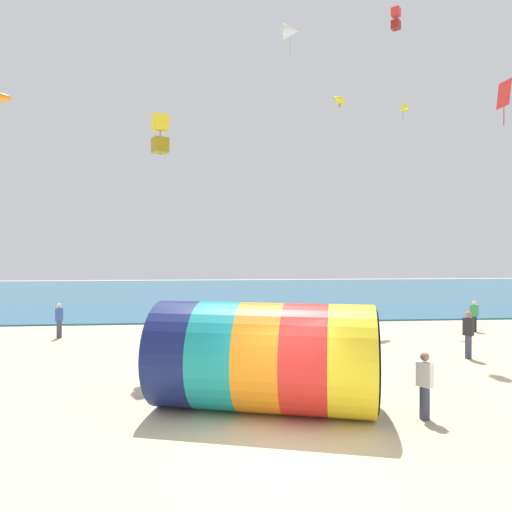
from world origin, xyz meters
TOP-DOWN VIEW (x-y plane):
  - ground_plane at (0.00, 0.00)m, footprint 120.00×120.00m
  - sea at (0.00, 36.91)m, footprint 120.00×40.00m
  - giant_inflatable_tube at (-0.06, 2.45)m, footprint 6.12×4.18m
  - kite_handler at (3.75, 1.48)m, footprint 0.40×0.42m
  - kite_yellow_delta at (9.88, 17.17)m, footprint 0.86×0.78m
  - kite_white_delta at (3.14, 17.61)m, footprint 1.16×1.06m
  - kite_red_box at (7.69, 12.92)m, footprint 0.55×0.55m
  - kite_yellow_parafoil at (6.19, 17.75)m, footprint 1.19×1.19m
  - kite_yellow_box at (-3.42, 8.80)m, footprint 0.74×0.74m
  - kite_red_diamond at (10.54, 8.64)m, footprint 0.20×0.76m
  - bystander_near_water at (11.95, 13.10)m, footprint 0.40×0.29m
  - bystander_mid_beach at (8.32, 7.41)m, footprint 0.40×0.42m
  - bystander_far_left at (-8.68, 13.24)m, footprint 0.26×0.38m

SIDE VIEW (x-z plane):
  - ground_plane at x=0.00m, z-range 0.00..0.00m
  - sea at x=0.00m, z-range 0.00..0.10m
  - bystander_near_water at x=11.95m, z-range 0.01..1.58m
  - kite_handler at x=3.75m, z-range 0.01..1.63m
  - bystander_far_left at x=-8.68m, z-range 0.01..1.66m
  - bystander_mid_beach at x=8.32m, z-range 0.03..1.84m
  - giant_inflatable_tube at x=-0.06m, z-range 0.00..2.76m
  - kite_yellow_box at x=-3.42m, z-range 7.87..9.42m
  - kite_red_diamond at x=10.54m, z-range 9.62..11.47m
  - kite_yellow_delta at x=9.88m, z-range 12.10..13.18m
  - kite_yellow_parafoil at x=6.19m, z-range 12.91..13.53m
  - kite_red_box at x=7.69m, z-range 15.17..16.29m
  - kite_white_delta at x=3.14m, z-range 16.16..18.13m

